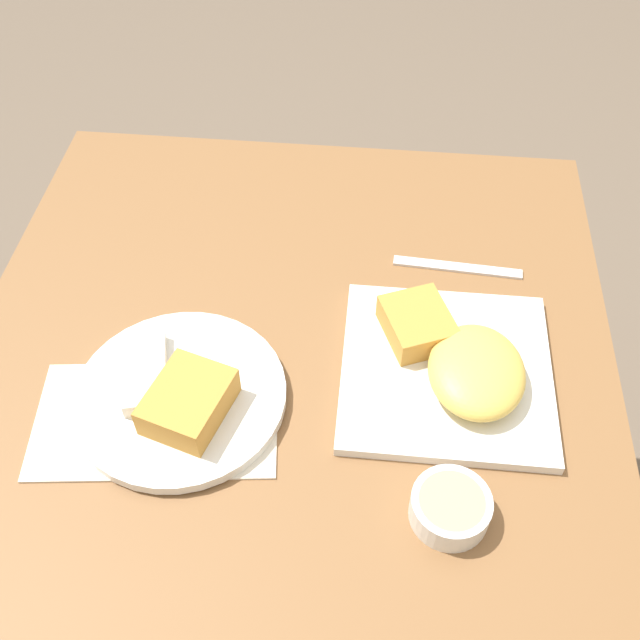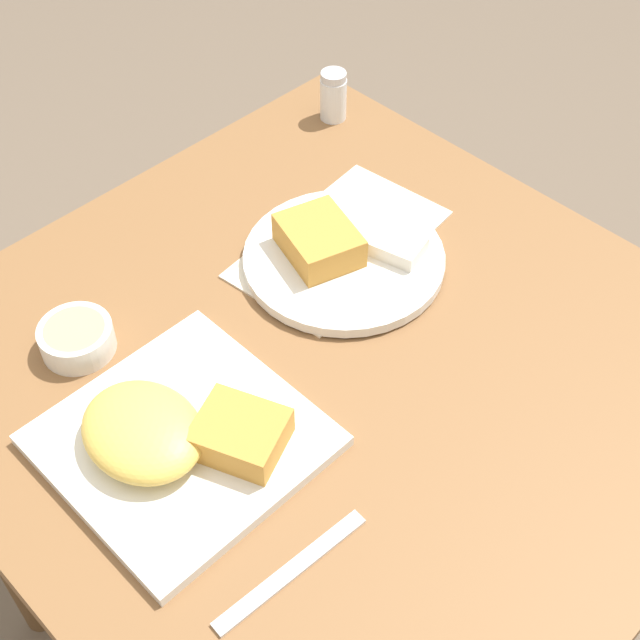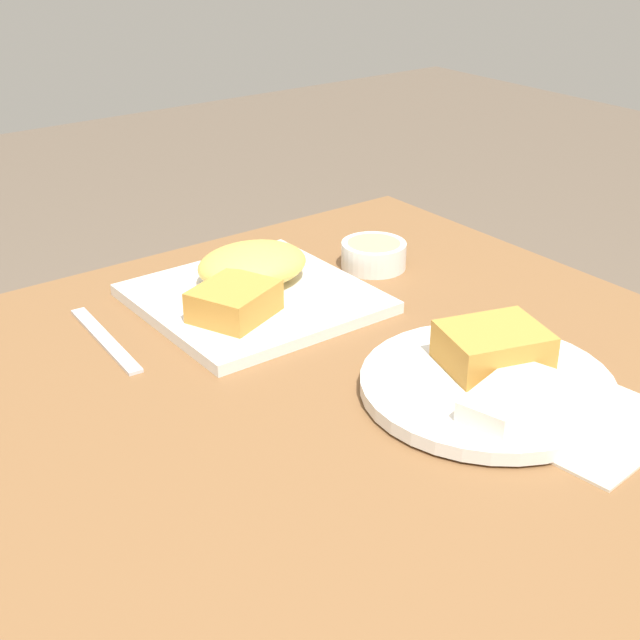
{
  "view_description": "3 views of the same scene",
  "coord_description": "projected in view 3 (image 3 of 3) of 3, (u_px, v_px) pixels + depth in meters",
  "views": [
    {
      "loc": [
        -0.58,
        -0.1,
        1.47
      ],
      "look_at": [
        0.0,
        -0.04,
        0.78
      ],
      "focal_mm": 42.0,
      "sensor_mm": 36.0,
      "label": 1
    },
    {
      "loc": [
        0.45,
        -0.47,
        1.51
      ],
      "look_at": [
        -0.03,
        0.01,
        0.75
      ],
      "focal_mm": 50.0,
      "sensor_mm": 36.0,
      "label": 2
    },
    {
      "loc": [
        0.49,
        0.62,
        1.19
      ],
      "look_at": [
        -0.0,
        -0.03,
        0.78
      ],
      "focal_mm": 50.0,
      "sensor_mm": 36.0,
      "label": 3
    }
  ],
  "objects": [
    {
      "name": "butter_knife",
      "position": [
        105.0,
        339.0,
        0.98
      ],
      "size": [
        0.03,
        0.18,
        0.0
      ],
      "rotation": [
        0.0,
        0.0,
        1.51
      ],
      "color": "silver",
      "rests_on": "dining_table"
    },
    {
      "name": "plate_square_near",
      "position": [
        251.0,
        286.0,
        1.07
      ],
      "size": [
        0.25,
        0.25,
        0.06
      ],
      "color": "white",
      "rests_on": "dining_table"
    },
    {
      "name": "menu_card",
      "position": [
        524.0,
        393.0,
        0.88
      ],
      "size": [
        0.19,
        0.3,
        0.0
      ],
      "rotation": [
        0.0,
        0.0,
        0.11
      ],
      "color": "beige",
      "rests_on": "dining_table"
    },
    {
      "name": "dining_table",
      "position": [
        337.0,
        454.0,
        0.96
      ],
      "size": [
        0.84,
        0.82,
        0.73
      ],
      "color": "brown",
      "rests_on": "ground_plane"
    },
    {
      "name": "plate_oval_far",
      "position": [
        490.0,
        377.0,
        0.88
      ],
      "size": [
        0.25,
        0.25,
        0.05
      ],
      "color": "white",
      "rests_on": "menu_card"
    },
    {
      "name": "sauce_ramekin",
      "position": [
        374.0,
        254.0,
        1.16
      ],
      "size": [
        0.08,
        0.08,
        0.03
      ],
      "color": "white",
      "rests_on": "dining_table"
    }
  ]
}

